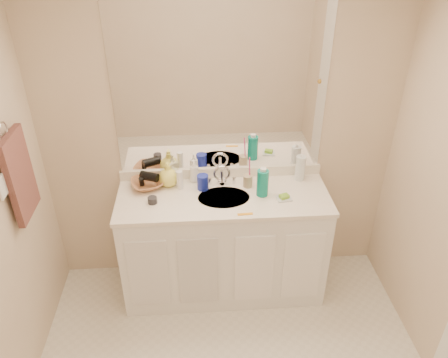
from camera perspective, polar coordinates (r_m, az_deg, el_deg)
wall_back at (r=3.19m, az=-0.43°, el=5.34°), size 2.60×0.02×2.40m
vanity_cabinet at (r=3.39m, az=-0.06°, el=-8.60°), size 1.50×0.55×0.85m
countertop at (r=3.12m, az=-0.07°, el=-2.42°), size 1.52×0.57×0.03m
backsplash at (r=3.31m, az=-0.39°, el=0.88°), size 1.52×0.03×0.08m
sink_basin at (r=3.11m, az=-0.04°, el=-2.58°), size 0.37×0.37×0.02m
faucet at (r=3.22m, az=-0.27°, el=0.20°), size 0.02×0.02×0.11m
mirror at (r=3.05m, az=-0.44°, el=11.38°), size 1.48×0.01×1.20m
blue_mug at (r=3.17m, az=-2.79°, el=-0.42°), size 0.11×0.11×0.11m
tan_cup at (r=3.20m, az=3.13°, el=-0.24°), size 0.08×0.08×0.09m
toothbrush at (r=3.15m, az=3.36°, el=1.37°), size 0.02×0.04×0.19m
mouthwash_bottle at (r=3.08m, az=5.06°, el=-0.52°), size 0.11×0.11×0.20m
clear_pump_bottle at (r=3.31m, az=9.93°, el=1.42°), size 0.09×0.09×0.19m
soap_dish at (r=3.10m, az=7.84°, el=-2.54°), size 0.11×0.09×0.01m
green_soap at (r=3.09m, az=7.86°, el=-2.25°), size 0.08×0.07×0.02m
orange_comb at (r=2.93m, az=2.78°, el=-4.60°), size 0.10×0.03×0.00m
dark_jar at (r=3.07m, az=-9.34°, el=-2.75°), size 0.08×0.08×0.05m
extra_white_bottle at (r=3.17m, az=-5.80°, el=-0.12°), size 0.06×0.06×0.14m
soap_bottle_white at (r=3.24m, az=-3.93°, el=1.04°), size 0.08×0.08×0.18m
soap_bottle_cream at (r=3.24m, az=-6.78°, el=0.79°), size 0.10×0.10×0.17m
soap_bottle_yellow at (r=3.21m, az=-7.30°, el=0.63°), size 0.15×0.15×0.19m
wicker_basket at (r=3.25m, az=-9.98°, el=-0.61°), size 0.29×0.29×0.06m
hair_dryer at (r=3.21m, az=-9.72°, el=0.33°), size 0.15×0.11×0.07m
towel_ring at (r=2.78m, az=-26.87°, el=5.65°), size 0.01×0.11×0.11m
hand_towel at (r=2.90m, az=-25.11°, el=0.37°), size 0.04×0.32×0.55m
switch_plate at (r=2.73m, az=-27.01°, el=-0.91°), size 0.01×0.08×0.13m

